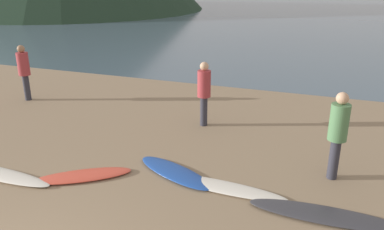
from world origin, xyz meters
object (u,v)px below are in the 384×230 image
(surfboard_3, at_px, (175,172))
(person_0, at_px, (204,89))
(surfboard_5, at_px, (325,215))
(surfboard_2, at_px, (83,176))
(person_1, at_px, (338,129))
(person_3, at_px, (24,68))
(surfboard_4, at_px, (222,187))

(surfboard_3, relative_size, person_0, 1.14)
(person_0, bearing_deg, surfboard_3, 37.10)
(surfboard_5, bearing_deg, surfboard_2, -177.81)
(surfboard_2, bearing_deg, person_1, -14.82)
(surfboard_5, relative_size, person_3, 1.44)
(person_0, xyz_separation_m, person_3, (-5.99, 0.15, 0.02))
(surfboard_3, height_order, surfboard_4, surfboard_3)
(surfboard_2, bearing_deg, person_0, 34.11)
(surfboard_5, distance_m, person_3, 9.87)
(surfboard_2, distance_m, person_3, 5.99)
(surfboard_2, relative_size, surfboard_4, 0.76)
(surfboard_5, height_order, person_0, person_0)
(surfboard_2, xyz_separation_m, person_1, (4.64, 1.69, 1.01))
(surfboard_3, bearing_deg, surfboard_2, -131.43)
(surfboard_2, distance_m, person_0, 3.89)
(surfboard_3, distance_m, surfboard_4, 1.06)
(surfboard_5, distance_m, person_1, 1.75)
(person_1, relative_size, person_3, 1.01)
(surfboard_3, bearing_deg, person_1, 41.47)
(surfboard_5, relative_size, person_1, 1.43)
(person_1, bearing_deg, surfboard_5, 100.36)
(surfboard_3, relative_size, surfboard_4, 0.78)
(surfboard_3, relative_size, surfboard_5, 0.77)
(surfboard_3, height_order, person_1, person_1)
(surfboard_4, relative_size, person_1, 1.41)
(surfboard_4, bearing_deg, surfboard_2, -165.92)
(surfboard_2, relative_size, person_3, 1.08)
(person_0, distance_m, person_1, 3.76)
(surfboard_4, bearing_deg, surfboard_3, 171.08)
(surfboard_3, height_order, person_0, person_0)
(surfboard_2, distance_m, person_1, 5.04)
(surfboard_5, xyz_separation_m, person_3, (-9.21, 3.41, 0.99))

